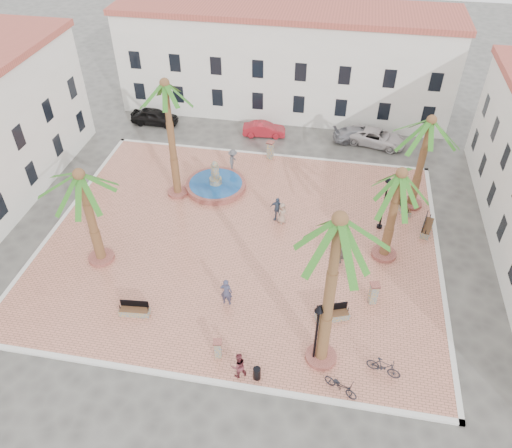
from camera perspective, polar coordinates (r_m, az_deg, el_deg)
The scene contains 35 objects.
ground at distance 33.95m, azimuth -1.66°, elevation -1.88°, with size 120.00×120.00×0.00m, color #56544F.
plaza at distance 33.90m, azimuth -1.66°, elevation -1.78°, with size 26.00×22.00×0.15m, color tan.
kerb_n at distance 42.60m, azimuth 1.36°, elevation 7.93°, with size 26.30×0.30×0.16m, color silver.
kerb_s at distance 26.94m, azimuth -6.63°, elevation -17.23°, with size 26.30×0.30×0.16m, color silver.
kerb_e at distance 34.26m, azimuth 20.21°, elevation -4.28°, with size 0.30×22.30×0.16m, color silver.
kerb_w at distance 38.24m, azimuth -21.11°, elevation 0.68°, with size 0.30×22.30×0.16m, color silver.
building_north at distance 48.48m, azimuth 3.27°, elevation 18.20°, with size 30.40×7.40×9.50m.
fountain at distance 38.41m, azimuth -4.62°, elevation 4.54°, with size 4.60×4.60×2.38m.
palm_nw at distance 34.29m, azimuth -10.24°, elevation 14.21°, with size 4.96×4.96×9.18m.
palm_sw at distance 30.40m, azimuth -19.25°, elevation 4.07°, with size 5.36×5.36×6.96m.
palm_s at distance 21.28m, azimuth 9.31°, elevation -1.47°, with size 5.37×5.37×9.90m.
palm_e at distance 30.25m, azimuth 16.05°, elevation 4.31°, with size 5.22×5.22×6.79m.
palm_ne at distance 35.28m, azimuth 19.16°, elevation 9.98°, with size 5.05×5.05×7.28m.
bench_s at distance 29.88m, azimuth -13.70°, elevation -9.62°, with size 1.79×0.70×0.92m.
bench_se at distance 29.14m, azimuth 8.70°, elevation -10.26°, with size 2.00×1.22×1.01m.
bench_e at distance 36.23m, azimuth 18.93°, elevation -0.38°, with size 1.08×2.08×1.05m.
bench_ne at distance 37.62m, azimuth 16.42°, elevation 1.85°, with size 1.10×1.86×0.94m.
lamppost_s at distance 25.21m, azimuth 7.04°, elevation -11.25°, with size 0.47×0.47×4.33m.
lamppost_e at distance 34.04m, azimuth 14.65°, elevation 3.38°, with size 0.47×0.47×4.30m.
bollard_se at distance 27.05m, azimuth -4.36°, elevation -13.99°, with size 0.51×0.51×1.24m.
bollard_n at distance 41.60m, azimuth 1.63°, elevation 8.48°, with size 0.68×0.68×1.55m.
bollard_e at distance 30.07m, azimuth 13.29°, elevation -7.67°, with size 0.65×0.65×1.49m.
litter_bin at distance 26.42m, azimuth 0.10°, elevation -16.70°, with size 0.40×0.40×0.77m, color black.
cyclist_a at distance 29.11m, azimuth -3.42°, elevation -7.76°, with size 0.71×0.46×1.93m, color #363852.
bicycle_a at distance 26.26m, azimuth 9.67°, elevation -17.75°, with size 0.64×1.84×0.97m, color black.
cyclist_b at distance 26.16m, azimuth -2.02°, elevation -15.83°, with size 0.81×0.63×1.67m, color maroon.
bicycle_b at distance 27.24m, azimuth 14.39°, elevation -15.54°, with size 0.51×1.81×1.09m, color black.
pedestrian_fountain_a at distance 34.71m, azimuth 3.01°, elevation 1.24°, with size 0.79×0.52×1.62m, color gray.
pedestrian_fountain_b at distance 34.87m, azimuth 2.44°, elevation 1.73°, with size 1.10×0.46×1.87m, color #3A4B63.
pedestrian_north at distance 39.88m, azimuth -2.65°, elevation 7.24°, with size 1.26×0.73×1.96m, color #4E4E52.
pedestrian_east at distance 32.14m, azimuth 9.73°, elevation -2.95°, with size 1.67×0.53×1.80m, color #665852.
car_black at distance 48.02m, azimuth -11.51°, elevation 11.95°, with size 1.74×4.33×1.48m, color black.
car_red at distance 45.22m, azimuth 0.93°, elevation 10.76°, with size 1.32×3.77×1.24m, color #A91B25.
car_silver at distance 45.31m, azimuth 11.54°, elevation 9.99°, with size 1.73×4.25×1.23m, color #9898A0.
car_white at distance 45.07m, azimuth 13.65°, elevation 9.59°, with size 2.30×4.98×1.38m, color silver.
Camera 1 is at (5.54, -24.75, 22.57)m, focal length 35.00 mm.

